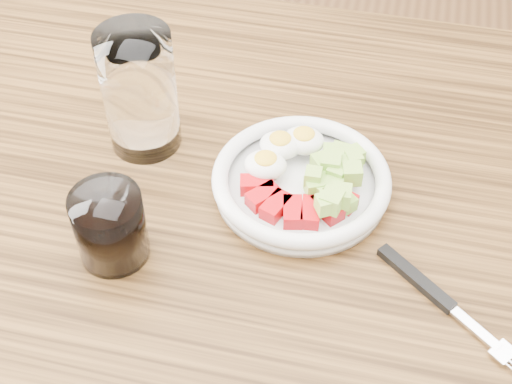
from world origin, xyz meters
The scene contains 5 objects.
dining_table centered at (0.00, 0.00, 0.67)m, with size 1.50×0.90×0.77m.
bowl centered at (0.04, 0.05, 0.79)m, with size 0.21×0.21×0.05m.
fork centered at (0.20, -0.07, 0.77)m, with size 0.18×0.14×0.01m.
water_glass centered at (-0.17, 0.09, 0.85)m, with size 0.09×0.09×0.16m, color white.
coffee_glass centered at (-0.15, -0.09, 0.81)m, with size 0.08×0.08×0.09m.
Camera 1 is at (0.11, -0.53, 1.39)m, focal length 50.00 mm.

